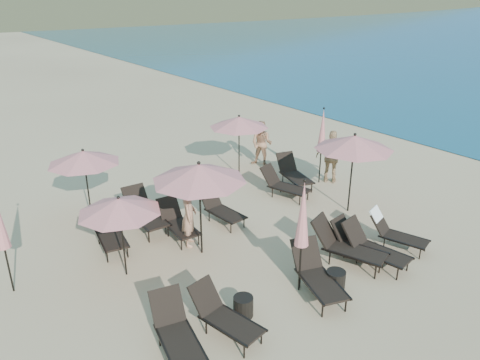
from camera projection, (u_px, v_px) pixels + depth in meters
ground at (333, 262)px, 11.50m from camera, size 800.00×800.00×0.00m
lounger_0 at (176, 331)px, 8.55m from camera, size 0.96×1.75×0.95m
lounger_1 at (224, 315)px, 9.00m from camera, size 0.90×1.66×0.91m
lounger_2 at (317, 274)px, 10.21m from camera, size 1.17×1.85×0.99m
lounger_3 at (359, 243)px, 11.56m from camera, size 0.83×1.64×0.90m
lounger_4 at (373, 247)px, 11.32m from camera, size 0.92×1.77×0.97m
lounger_5 at (394, 231)px, 12.06m from camera, size 0.97×1.60×0.94m
lounger_6 at (109, 232)px, 12.06m from camera, size 0.87×1.68×0.92m
lounger_7 at (177, 222)px, 12.58m from camera, size 0.72×1.63×0.91m
lounger_8 at (145, 212)px, 13.01m from camera, size 0.74×1.81×1.03m
lounger_9 at (221, 208)px, 13.37m from camera, size 0.72×1.59×0.89m
lounger_10 at (283, 184)px, 14.96m from camera, size 1.06×1.73×0.93m
lounger_11 at (293, 173)px, 15.83m from camera, size 1.05×1.79×0.97m
lounger_12 at (346, 245)px, 11.32m from camera, size 1.27×1.95×1.05m
umbrella_open_0 at (119, 206)px, 10.34m from camera, size 1.89×1.89×2.03m
umbrella_open_1 at (199, 173)px, 11.10m from camera, size 2.31×2.31×2.48m
umbrella_open_2 at (354, 143)px, 13.34m from camera, size 2.28×2.28×2.45m
umbrella_open_3 at (84, 157)px, 12.95m from camera, size 2.01×2.01×2.16m
umbrella_open_4 at (239, 122)px, 16.11m from camera, size 2.07×2.07×2.23m
umbrella_closed_0 at (303, 215)px, 9.76m from camera, size 0.31×0.31×2.69m
umbrella_closed_1 at (322, 131)px, 15.53m from camera, size 0.31×0.31×2.65m
side_table_0 at (243, 306)px, 9.56m from camera, size 0.42×0.42×0.45m
side_table_1 at (336, 280)px, 10.42m from camera, size 0.44×0.44×0.45m
beachgoer_a at (189, 216)px, 12.02m from camera, size 0.66×0.71×1.63m
beachgoer_b at (262, 144)px, 17.47m from camera, size 0.98×1.04×1.71m
beachgoer_c at (332, 157)px, 15.91m from camera, size 1.01×1.14×1.85m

